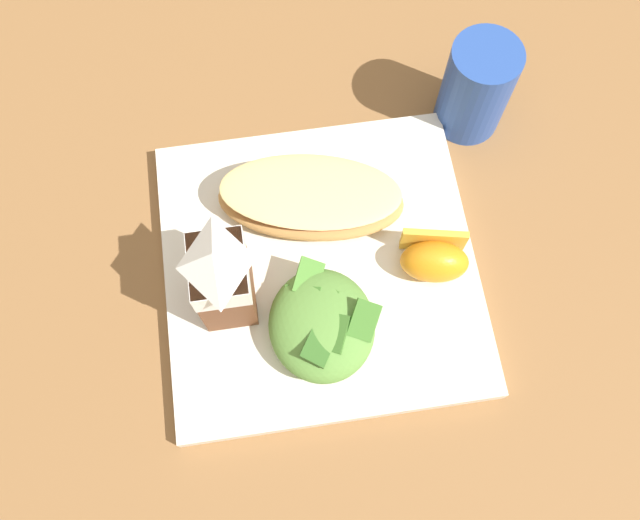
{
  "coord_description": "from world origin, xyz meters",
  "views": [
    {
      "loc": [
        -0.21,
        0.03,
        0.59
      ],
      "look_at": [
        0.0,
        0.0,
        0.03
      ],
      "focal_mm": 37.78,
      "sensor_mm": 36.0,
      "label": 1
    }
  ],
  "objects_px": {
    "milk_carton": "(222,276)",
    "orange_wedge_front": "(434,260)",
    "cheesy_pizza_bread": "(306,199)",
    "drinking_blue_cup": "(476,88)",
    "green_salad_pile": "(322,324)",
    "white_plate": "(320,267)"
  },
  "relations": [
    {
      "from": "green_salad_pile",
      "to": "milk_carton",
      "type": "xyz_separation_m",
      "value": [
        0.04,
        0.08,
        0.04
      ]
    },
    {
      "from": "green_salad_pile",
      "to": "milk_carton",
      "type": "relative_size",
      "value": 0.99
    },
    {
      "from": "milk_carton",
      "to": "orange_wedge_front",
      "type": "bearing_deg",
      "value": -89.4
    },
    {
      "from": "white_plate",
      "to": "orange_wedge_front",
      "type": "distance_m",
      "value": 0.1
    },
    {
      "from": "orange_wedge_front",
      "to": "milk_carton",
      "type": "bearing_deg",
      "value": 90.6
    },
    {
      "from": "cheesy_pizza_bread",
      "to": "orange_wedge_front",
      "type": "bearing_deg",
      "value": -126.37
    },
    {
      "from": "green_salad_pile",
      "to": "milk_carton",
      "type": "height_order",
      "value": "milk_carton"
    },
    {
      "from": "milk_carton",
      "to": "orange_wedge_front",
      "type": "height_order",
      "value": "milk_carton"
    },
    {
      "from": "drinking_blue_cup",
      "to": "milk_carton",
      "type": "bearing_deg",
      "value": 122.36
    },
    {
      "from": "white_plate",
      "to": "green_salad_pile",
      "type": "distance_m",
      "value": 0.07
    },
    {
      "from": "cheesy_pizza_bread",
      "to": "drinking_blue_cup",
      "type": "height_order",
      "value": "drinking_blue_cup"
    },
    {
      "from": "green_salad_pile",
      "to": "drinking_blue_cup",
      "type": "bearing_deg",
      "value": -41.31
    },
    {
      "from": "white_plate",
      "to": "green_salad_pile",
      "type": "height_order",
      "value": "green_salad_pile"
    },
    {
      "from": "white_plate",
      "to": "green_salad_pile",
      "type": "relative_size",
      "value": 2.57
    },
    {
      "from": "milk_carton",
      "to": "green_salad_pile",
      "type": "bearing_deg",
      "value": -118.81
    },
    {
      "from": "cheesy_pizza_bread",
      "to": "drinking_blue_cup",
      "type": "distance_m",
      "value": 0.19
    },
    {
      "from": "green_salad_pile",
      "to": "drinking_blue_cup",
      "type": "xyz_separation_m",
      "value": [
        0.2,
        -0.18,
        0.01
      ]
    },
    {
      "from": "milk_carton",
      "to": "orange_wedge_front",
      "type": "distance_m",
      "value": 0.19
    },
    {
      "from": "orange_wedge_front",
      "to": "drinking_blue_cup",
      "type": "bearing_deg",
      "value": -24.17
    },
    {
      "from": "white_plate",
      "to": "milk_carton",
      "type": "xyz_separation_m",
      "value": [
        -0.02,
        0.08,
        0.07
      ]
    },
    {
      "from": "white_plate",
      "to": "drinking_blue_cup",
      "type": "height_order",
      "value": "drinking_blue_cup"
    },
    {
      "from": "green_salad_pile",
      "to": "milk_carton",
      "type": "bearing_deg",
      "value": 61.19
    }
  ]
}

